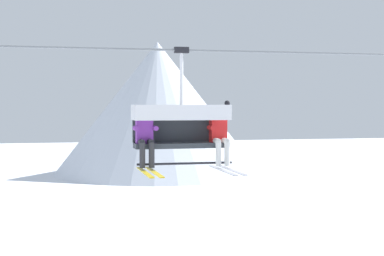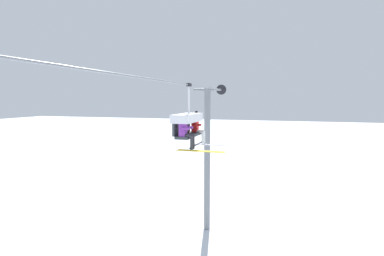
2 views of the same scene
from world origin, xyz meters
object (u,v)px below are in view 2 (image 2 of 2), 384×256
(lift_tower_far, at_px, (207,156))
(skier_red, at_px, (198,127))
(skier_purple, at_px, (187,132))
(chairlift_chair, at_px, (187,122))

(lift_tower_far, height_order, skier_red, lift_tower_far)
(skier_purple, relative_size, skier_red, 1.00)
(skier_purple, height_order, skier_red, skier_red)
(chairlift_chair, xyz_separation_m, skier_purple, (-0.74, -0.22, -0.29))
(lift_tower_far, bearing_deg, chairlift_chair, -173.27)
(lift_tower_far, xyz_separation_m, skier_purple, (-6.75, -0.93, 2.13))
(lift_tower_far, height_order, chairlift_chair, lift_tower_far)
(lift_tower_far, bearing_deg, skier_purple, -172.16)
(chairlift_chair, bearing_deg, skier_red, -16.00)
(lift_tower_far, bearing_deg, skier_red, -170.05)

